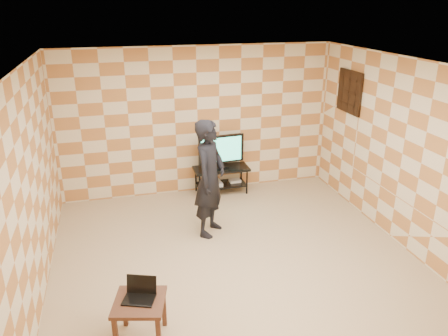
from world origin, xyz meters
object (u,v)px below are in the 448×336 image
(tv, at_px, (221,150))
(person, at_px, (210,178))
(side_table, at_px, (140,308))
(tv_stand, at_px, (221,174))

(tv, relative_size, person, 0.47)
(tv, xyz_separation_m, side_table, (-1.78, -3.50, -0.44))
(tv, bearing_deg, tv_stand, 84.91)
(tv_stand, bearing_deg, side_table, -116.87)
(side_table, distance_m, person, 2.48)
(person, bearing_deg, tv, 15.01)
(tv_stand, distance_m, person, 1.61)
(tv, distance_m, person, 1.52)
(tv_stand, xyz_separation_m, side_table, (-1.78, -3.51, 0.05))
(tv_stand, bearing_deg, tv, -95.09)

